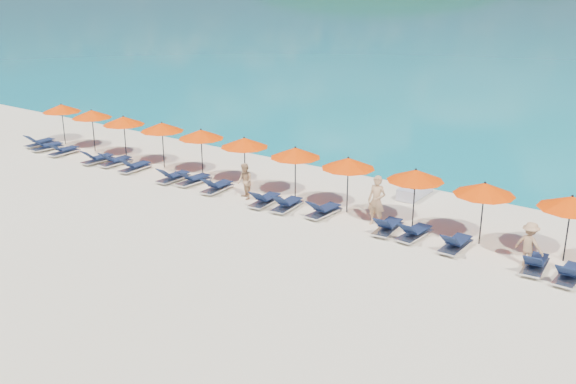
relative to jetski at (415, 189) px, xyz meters
The scene contains 35 objects.
ground 9.00m from the jetski, 106.37° to the right, with size 1400.00×1400.00×0.00m, color beige.
headland_main 612.65m from the jetski, 119.66° to the left, with size 374.00×242.00×126.50m.
headland_small 573.17m from the jetski, 105.46° to the left, with size 162.00×126.00×85.50m.
jetski is the anchor object (origin of this frame).
beachgoer_a 4.00m from the jetski, 85.70° to the right, with size 0.70×0.46×1.91m, color tan.
beachgoer_b 7.20m from the jetski, 141.07° to the right, with size 0.74×0.43×1.53m, color tan.
beachgoer_c 7.37m from the jetski, 35.54° to the right, with size 0.96×0.45×1.49m, color tan.
umbrella_0 20.19m from the jetski, behind, with size 2.10×2.10×2.28m.
umbrella_1 17.56m from the jetski, 169.49° to the right, with size 2.10×2.10×2.28m.
umbrella_2 14.97m from the jetski, 167.19° to the right, with size 2.10×2.10×2.28m.
umbrella_3 12.40m from the jetski, 165.00° to the right, with size 2.10×2.10×2.28m.
umbrella_4 9.97m from the jetski, 161.21° to the right, with size 2.10×2.10×2.28m.
umbrella_5 7.60m from the jetski, 154.31° to the right, with size 2.10×2.10×2.28m.
umbrella_6 5.37m from the jetski, 139.66° to the right, with size 2.10×2.10×2.28m.
umbrella_7 4.01m from the jetski, 111.04° to the right, with size 2.10×2.10×2.28m.
umbrella_8 4.04m from the jetski, 65.69° to the right, with size 2.10×2.10×2.28m.
umbrella_9 5.60m from the jetski, 39.89° to the right, with size 2.10×2.10×2.28m.
umbrella_10 7.71m from the jetski, 24.89° to the right, with size 2.10×2.10×2.28m.
lounger_0 20.91m from the jetski, 167.99° to the right, with size 0.71×1.73×0.66m.
lounger_1 19.92m from the jetski, 166.60° to the right, with size 0.79×1.75×0.66m.
lounger_2 18.46m from the jetski, 165.33° to the right, with size 0.73×1.74×0.66m.
lounger_3 15.80m from the jetski, 162.93° to the right, with size 0.68×1.72×0.66m.
lounger_4 14.71m from the jetski, 162.66° to the right, with size 0.67×1.72×0.66m.
lounger_5 13.28m from the jetski, 160.19° to the right, with size 0.73×1.74×0.66m.
lounger_6 10.81m from the jetski, 154.96° to the right, with size 0.62×1.70×0.66m.
lounger_7 9.77m from the jetski, 153.62° to the right, with size 0.72×1.73×0.66m.
lounger_8 8.48m from the jetski, 147.87° to the right, with size 0.76×1.75×0.66m.
lounger_9 6.43m from the jetski, 133.57° to the right, with size 0.78×1.75×0.66m.
lounger_10 5.67m from the jetski, 126.58° to the right, with size 0.79×1.76×0.66m.
lounger_11 4.67m from the jetski, 112.84° to the right, with size 0.73×1.74×0.66m.
lounger_12 4.47m from the jetski, 76.94° to the right, with size 0.78×1.75×0.66m.
lounger_13 4.78m from the jetski, 64.69° to the right, with size 0.74×1.74×0.66m.
lounger_14 5.71m from the jetski, 50.63° to the right, with size 0.64×1.71×0.66m.
lounger_15 7.71m from the jetski, 35.49° to the right, with size 0.77×1.75×0.66m.
lounger_16 8.68m from the jetski, 32.14° to the right, with size 0.67×1.72×0.66m.
Camera 1 is at (13.44, -15.33, 8.72)m, focal length 40.00 mm.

